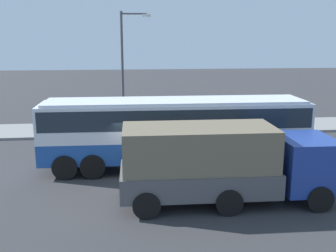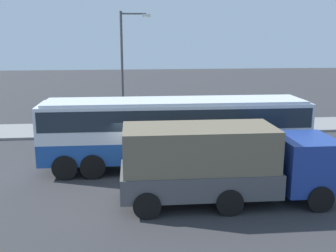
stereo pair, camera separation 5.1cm
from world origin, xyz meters
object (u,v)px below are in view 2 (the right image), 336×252
cargo_truck (223,161)px  pedestrian_near_curb (230,113)px  coach_bus (175,126)px  street_lamp (125,65)px  pedestrian_at_crossing (235,116)px

cargo_truck → pedestrian_near_curb: 12.57m
coach_bus → street_lamp: bearing=109.9°
pedestrian_near_curb → street_lamp: street_lamp is taller
cargo_truck → coach_bus: bearing=108.2°
cargo_truck → street_lamp: bearing=109.2°
cargo_truck → street_lamp: (-3.55, 10.70, 2.82)m
street_lamp → coach_bus: bearing=-71.0°
coach_bus → street_lamp: size_ratio=1.66×
street_lamp → pedestrian_at_crossing: bearing=0.3°
pedestrian_near_curb → pedestrian_at_crossing: (-0.01, -1.33, 0.01)m
coach_bus → pedestrian_at_crossing: coach_bus is taller
street_lamp → cargo_truck: bearing=-71.6°
cargo_truck → pedestrian_at_crossing: bearing=72.9°
pedestrian_near_curb → street_lamp: size_ratio=0.22×
pedestrian_at_crossing → pedestrian_near_curb: bearing=146.8°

